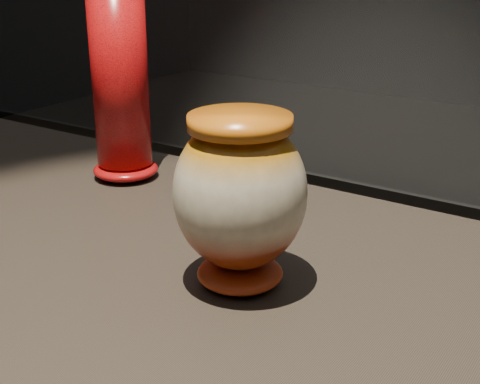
# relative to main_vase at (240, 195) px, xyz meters

# --- Properties ---
(main_vase) EXTENTS (0.16, 0.16, 0.20)m
(main_vase) POSITION_rel_main_vase_xyz_m (0.00, 0.00, 0.00)
(main_vase) COLOR maroon
(main_vase) RESTS_ON display_plinth
(tall_vase) EXTENTS (0.14, 0.14, 0.34)m
(tall_vase) POSITION_rel_main_vase_xyz_m (-0.37, 0.20, 0.06)
(tall_vase) COLOR red
(tall_vase) RESTS_ON display_plinth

